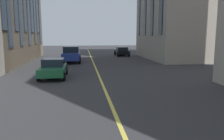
# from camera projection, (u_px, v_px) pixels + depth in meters

# --- Properties ---
(lane_centre_line) EXTENTS (80.00, 0.16, 0.01)m
(lane_centre_line) POSITION_uv_depth(u_px,v_px,m) (106.00, 92.00, 12.22)
(lane_centre_line) COLOR #D8C64C
(lane_centre_line) RESTS_ON ground_plane
(car_black_parked_a) EXTENTS (4.40, 1.95, 1.37)m
(car_black_parked_a) POSITION_uv_depth(u_px,v_px,m) (122.00, 51.00, 34.44)
(car_black_parked_a) COLOR black
(car_black_parked_a) RESTS_ON ground_plane
(car_blue_parked_b) EXTENTS (4.70, 2.14, 1.88)m
(car_blue_parked_b) POSITION_uv_depth(u_px,v_px,m) (71.00, 54.00, 25.67)
(car_blue_parked_b) COLOR navy
(car_blue_parked_b) RESTS_ON ground_plane
(car_green_near) EXTENTS (3.90, 1.89, 1.40)m
(car_green_near) POSITION_uv_depth(u_px,v_px,m) (53.00, 68.00, 16.31)
(car_green_near) COLOR #1E6038
(car_green_near) RESTS_ON ground_plane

